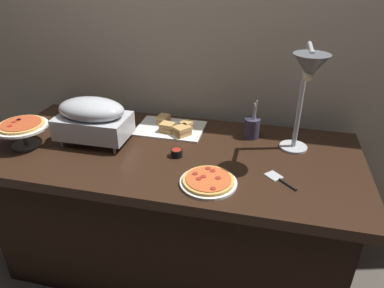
{
  "coord_description": "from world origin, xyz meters",
  "views": [
    {
      "loc": [
        0.46,
        -1.49,
        1.64
      ],
      "look_at": [
        0.11,
        0.0,
        0.81
      ],
      "focal_mm": 32.69,
      "sensor_mm": 36.0,
      "label": 1
    }
  ],
  "objects_px": {
    "pizza_plate_front": "(208,181)",
    "pizza_plate_center": "(22,128)",
    "utensil_holder": "(252,127)",
    "heat_lamp": "(307,78)",
    "sandwich_platter": "(172,127)",
    "serving_spatula": "(280,180)",
    "sauce_cup_near": "(177,153)",
    "chafing_dish": "(93,118)"
  },
  "relations": [
    {
      "from": "pizza_plate_front",
      "to": "pizza_plate_center",
      "type": "distance_m",
      "value": 1.01
    },
    {
      "from": "utensil_holder",
      "to": "heat_lamp",
      "type": "bearing_deg",
      "value": -46.34
    },
    {
      "from": "utensil_holder",
      "to": "sandwich_platter",
      "type": "bearing_deg",
      "value": -177.03
    },
    {
      "from": "pizza_plate_center",
      "to": "serving_spatula",
      "type": "xyz_separation_m",
      "value": [
        1.3,
        -0.02,
        -0.1
      ]
    },
    {
      "from": "utensil_holder",
      "to": "sauce_cup_near",
      "type": "bearing_deg",
      "value": -138.96
    },
    {
      "from": "sandwich_platter",
      "to": "serving_spatula",
      "type": "bearing_deg",
      "value": -31.58
    },
    {
      "from": "sandwich_platter",
      "to": "utensil_holder",
      "type": "height_order",
      "value": "utensil_holder"
    },
    {
      "from": "chafing_dish",
      "to": "serving_spatula",
      "type": "distance_m",
      "value": 0.98
    },
    {
      "from": "heat_lamp",
      "to": "chafing_dish",
      "type": "bearing_deg",
      "value": -179.0
    },
    {
      "from": "sauce_cup_near",
      "to": "utensil_holder",
      "type": "relative_size",
      "value": 0.27
    },
    {
      "from": "sandwich_platter",
      "to": "sauce_cup_near",
      "type": "xyz_separation_m",
      "value": [
        0.1,
        -0.27,
        0.0
      ]
    },
    {
      "from": "sandwich_platter",
      "to": "serving_spatula",
      "type": "height_order",
      "value": "sandwich_platter"
    },
    {
      "from": "pizza_plate_center",
      "to": "sauce_cup_near",
      "type": "xyz_separation_m",
      "value": [
        0.8,
        0.07,
        -0.08
      ]
    },
    {
      "from": "serving_spatula",
      "to": "chafing_dish",
      "type": "bearing_deg",
      "value": 171.48
    },
    {
      "from": "chafing_dish",
      "to": "sauce_cup_near",
      "type": "xyz_separation_m",
      "value": [
        0.46,
        -0.05,
        -0.12
      ]
    },
    {
      "from": "chafing_dish",
      "to": "sandwich_platter",
      "type": "relative_size",
      "value": 0.98
    },
    {
      "from": "sauce_cup_near",
      "to": "utensil_holder",
      "type": "xyz_separation_m",
      "value": [
        0.34,
        0.3,
        0.04
      ]
    },
    {
      "from": "chafing_dish",
      "to": "utensil_holder",
      "type": "distance_m",
      "value": 0.84
    },
    {
      "from": "pizza_plate_front",
      "to": "sandwich_platter",
      "type": "xyz_separation_m",
      "value": [
        -0.3,
        0.47,
        0.01
      ]
    },
    {
      "from": "sauce_cup_near",
      "to": "utensil_holder",
      "type": "height_order",
      "value": "utensil_holder"
    },
    {
      "from": "sauce_cup_near",
      "to": "utensil_holder",
      "type": "bearing_deg",
      "value": 41.04
    },
    {
      "from": "heat_lamp",
      "to": "pizza_plate_front",
      "type": "relative_size",
      "value": 2.16
    },
    {
      "from": "chafing_dish",
      "to": "heat_lamp",
      "type": "xyz_separation_m",
      "value": [
        1.02,
        0.02,
        0.28
      ]
    },
    {
      "from": "heat_lamp",
      "to": "pizza_plate_center",
      "type": "bearing_deg",
      "value": -174.22
    },
    {
      "from": "pizza_plate_front",
      "to": "utensil_holder",
      "type": "bearing_deg",
      "value": 73.89
    },
    {
      "from": "pizza_plate_front",
      "to": "pizza_plate_center",
      "type": "height_order",
      "value": "pizza_plate_center"
    },
    {
      "from": "heat_lamp",
      "to": "utensil_holder",
      "type": "distance_m",
      "value": 0.49
    },
    {
      "from": "pizza_plate_front",
      "to": "serving_spatula",
      "type": "xyz_separation_m",
      "value": [
        0.31,
        0.1,
        -0.01
      ]
    },
    {
      "from": "heat_lamp",
      "to": "serving_spatula",
      "type": "bearing_deg",
      "value": -110.24
    },
    {
      "from": "chafing_dish",
      "to": "utensil_holder",
      "type": "relative_size",
      "value": 1.71
    },
    {
      "from": "serving_spatula",
      "to": "pizza_plate_center",
      "type": "bearing_deg",
      "value": 178.92
    },
    {
      "from": "pizza_plate_center",
      "to": "sandwich_platter",
      "type": "height_order",
      "value": "pizza_plate_center"
    },
    {
      "from": "pizza_plate_center",
      "to": "sauce_cup_near",
      "type": "height_order",
      "value": "pizza_plate_center"
    },
    {
      "from": "sandwich_platter",
      "to": "heat_lamp",
      "type": "bearing_deg",
      "value": -17.52
    },
    {
      "from": "chafing_dish",
      "to": "sauce_cup_near",
      "type": "distance_m",
      "value": 0.48
    },
    {
      "from": "pizza_plate_center",
      "to": "chafing_dish",
      "type": "bearing_deg",
      "value": 19.54
    },
    {
      "from": "pizza_plate_front",
      "to": "pizza_plate_center",
      "type": "bearing_deg",
      "value": 172.99
    },
    {
      "from": "utensil_holder",
      "to": "serving_spatula",
      "type": "bearing_deg",
      "value": -67.63
    },
    {
      "from": "pizza_plate_front",
      "to": "sauce_cup_near",
      "type": "distance_m",
      "value": 0.28
    },
    {
      "from": "sauce_cup_near",
      "to": "serving_spatula",
      "type": "relative_size",
      "value": 0.4
    },
    {
      "from": "sandwich_platter",
      "to": "utensil_holder",
      "type": "distance_m",
      "value": 0.45
    },
    {
      "from": "pizza_plate_center",
      "to": "heat_lamp",
      "type": "bearing_deg",
      "value": 5.78
    }
  ]
}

